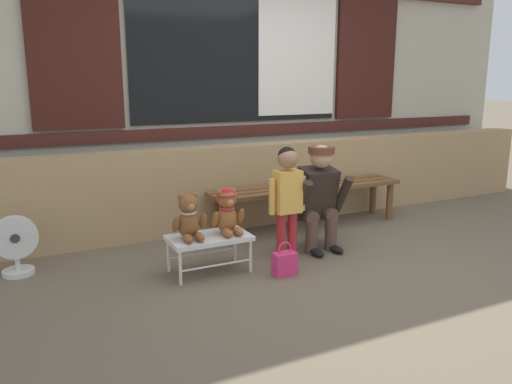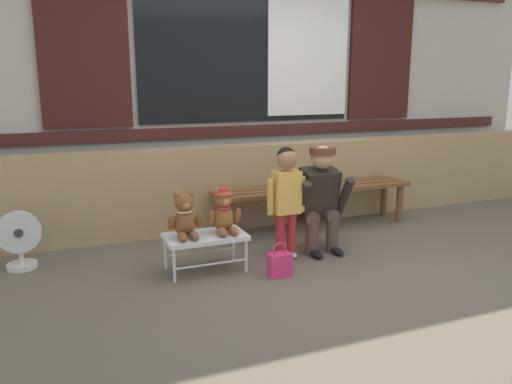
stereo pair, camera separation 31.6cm
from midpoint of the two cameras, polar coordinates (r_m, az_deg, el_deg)
The scene contains 11 objects.
ground_plane at distance 4.26m, azimuth 10.63°, elevation -8.35°, with size 60.00×60.00×0.00m, color brown.
brick_low_wall at distance 5.34m, azimuth 2.55°, elevation 0.88°, with size 7.51×0.25×0.85m, color tan.
shop_facade at distance 5.71m, azimuth 0.47°, elevation 15.08°, with size 7.66×0.26×3.50m.
wooden_bench_long at distance 5.22m, azimuth 8.22°, elevation -0.10°, with size 2.10×0.40×0.44m.
small_display_bench at distance 4.04m, azimuth -3.49°, elevation -5.28°, with size 0.64×0.36×0.30m.
teddy_bear_plain at distance 3.94m, azimuth -5.73°, elevation -2.80°, with size 0.28×0.26×0.36m.
teddy_bear_with_hat at distance 4.04m, azimuth -1.39°, elevation -2.23°, with size 0.28×0.27×0.36m.
child_standing at distance 4.26m, azimuth 5.55°, elevation 0.14°, with size 0.35×0.18×0.96m.
adult_crouching at distance 4.52m, azimuth 9.16°, elevation -0.68°, with size 0.50×0.49×0.95m.
handbag_on_ground at distance 4.01m, azimuth 4.94°, elevation -8.07°, with size 0.18×0.11×0.27m.
floor_fan at distance 4.44m, azimuth -23.18°, elevation -5.04°, with size 0.34×0.24×0.48m.
Camera 2 is at (-2.05, -3.39, 1.50)m, focal length 35.65 mm.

